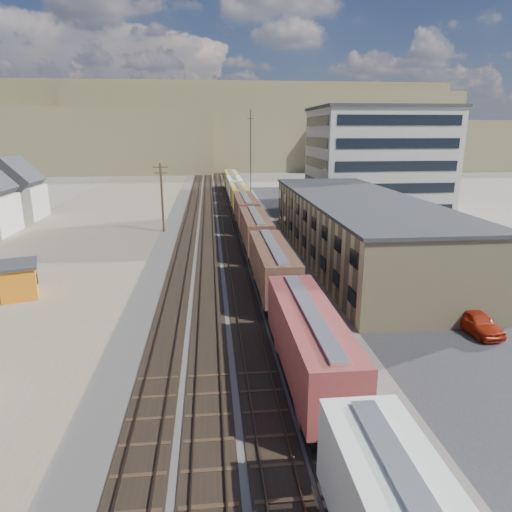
{
  "coord_description": "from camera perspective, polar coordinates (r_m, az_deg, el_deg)",
  "views": [
    {
      "loc": [
        -1.63,
        -24.75,
        14.39
      ],
      "look_at": [
        2.56,
        16.46,
        3.0
      ],
      "focal_mm": 32.0,
      "sensor_mm": 36.0,
      "label": 1
    }
  ],
  "objects": [
    {
      "name": "ground",
      "position": [
        28.67,
        -1.82,
        -14.76
      ],
      "size": [
        300.0,
        300.0,
        0.0
      ],
      "primitive_type": "plane",
      "color": "#6B6356",
      "rests_on": "ground"
    },
    {
      "name": "ballast_bed",
      "position": [
        76.13,
        -4.48,
        4.45
      ],
      "size": [
        18.0,
        200.0,
        0.06
      ],
      "primitive_type": "cube",
      "color": "#4C4742",
      "rests_on": "ground"
    },
    {
      "name": "dirt_yard",
      "position": [
        68.82,
        -21.16,
        2.27
      ],
      "size": [
        24.0,
        180.0,
        0.03
      ],
      "primitive_type": "cube",
      "color": "#6E604B",
      "rests_on": "ground"
    },
    {
      "name": "asphalt_lot",
      "position": [
        65.84,
        15.4,
        2.21
      ],
      "size": [
        26.0,
        120.0,
        0.04
      ],
      "primitive_type": "cube",
      "color": "#232326",
      "rests_on": "ground"
    },
    {
      "name": "rail_tracks",
      "position": [
        76.11,
        -4.9,
        4.5
      ],
      "size": [
        11.4,
        200.0,
        0.24
      ],
      "color": "black",
      "rests_on": "ground"
    },
    {
      "name": "freight_train",
      "position": [
        62.73,
        -0.74,
        4.72
      ],
      "size": [
        3.0,
        119.74,
        4.46
      ],
      "color": "black",
      "rests_on": "ground"
    },
    {
      "name": "warehouse",
      "position": [
        53.54,
        12.42,
        3.44
      ],
      "size": [
        12.4,
        40.4,
        7.25
      ],
      "color": "tan",
      "rests_on": "ground"
    },
    {
      "name": "office_tower",
      "position": [
        85.17,
        14.84,
        11.42
      ],
      "size": [
        22.6,
        18.6,
        18.45
      ],
      "color": "#9E998E",
      "rests_on": "ground"
    },
    {
      "name": "utility_pole_north",
      "position": [
        67.71,
        -11.67,
        7.34
      ],
      "size": [
        2.2,
        0.32,
        10.0
      ],
      "color": "#382619",
      "rests_on": "ground"
    },
    {
      "name": "radio_mast",
      "position": [
        85.25,
        -0.67,
        11.83
      ],
      "size": [
        1.2,
        0.16,
        18.0
      ],
      "color": "black",
      "rests_on": "ground"
    },
    {
      "name": "hills_north",
      "position": [
        192.68,
        -5.46,
        15.22
      ],
      "size": [
        265.0,
        80.0,
        32.0
      ],
      "color": "brown",
      "rests_on": "ground"
    },
    {
      "name": "maintenance_shed",
      "position": [
        45.95,
        -27.52,
        -2.6
      ],
      "size": [
        4.44,
        5.04,
        3.09
      ],
      "color": "orange",
      "rests_on": "ground"
    },
    {
      "name": "parked_car_red",
      "position": [
        37.61,
        25.77,
        -7.38
      ],
      "size": [
        2.39,
        5.01,
        1.65
      ],
      "primitive_type": "imported",
      "rotation": [
        0.0,
        0.0,
        0.09
      ],
      "color": "#A1240E",
      "rests_on": "ground"
    },
    {
      "name": "parked_car_blue",
      "position": [
        89.43,
        11.11,
        6.38
      ],
      "size": [
        5.66,
        6.74,
        1.71
      ],
      "primitive_type": "imported",
      "rotation": [
        0.0,
        0.0,
        0.55
      ],
      "color": "navy",
      "rests_on": "ground"
    },
    {
      "name": "parked_car_far",
      "position": [
        90.89,
        13.14,
        6.37
      ],
      "size": [
        3.42,
        5.05,
        1.6
      ],
      "primitive_type": "imported",
      "rotation": [
        0.0,
        0.0,
        -0.36
      ],
      "color": "white",
      "rests_on": "ground"
    }
  ]
}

